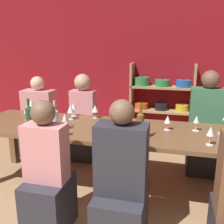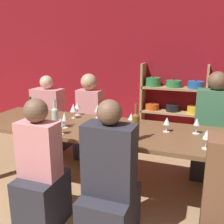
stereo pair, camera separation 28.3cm
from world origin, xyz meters
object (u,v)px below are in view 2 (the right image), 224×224
at_px(wine_bottle_amber, 55,117).
at_px(dining_table, 109,134).
at_px(wine_glass_empty_a, 38,101).
at_px(wine_glass_white_e, 65,117).
at_px(person_far_b, 212,138).
at_px(wine_glass_white_d, 207,135).
at_px(wine_glass_white_c, 61,123).
at_px(wine_glass_red_e, 98,108).
at_px(wine_glass_red_d, 32,107).
at_px(wine_bottle_green, 31,114).
at_px(wine_glass_red_b, 77,106).
at_px(cell_phone, 101,137).
at_px(person_near_a, 110,194).
at_px(person_far_c, 90,125).
at_px(person_near_b, 41,181).
at_px(person_far_a, 49,124).
at_px(shelf_unit, 172,105).
at_px(wine_bottle_dark, 136,126).
at_px(wine_glass_red_c, 167,122).
at_px(wine_glass_red_f, 131,117).
at_px(wine_glass_red_a, 197,123).
at_px(wine_glass_white_b, 73,108).

bearing_deg(wine_bottle_amber, dining_table, 21.23).
distance_m(wine_glass_empty_a, wine_glass_white_e, 0.87).
bearing_deg(person_far_b, wine_glass_white_d, 85.96).
relative_size(dining_table, wine_glass_white_c, 19.10).
xyz_separation_m(wine_glass_empty_a, wine_glass_red_e, (0.88, -0.04, -0.01)).
bearing_deg(wine_glass_red_d, wine_bottle_green, -53.74).
distance_m(dining_table, wine_glass_red_d, 1.02).
distance_m(wine_bottle_amber, wine_glass_red_b, 0.55).
bearing_deg(wine_glass_empty_a, cell_phone, -29.79).
bearing_deg(person_near_a, person_far_c, 120.08).
height_order(wine_glass_white_d, person_near_b, person_near_b).
bearing_deg(person_far_a, person_far_c, 179.61).
height_order(dining_table, wine_glass_red_d, wine_glass_red_d).
relative_size(wine_glass_white_c, wine_glass_empty_a, 0.91).
distance_m(wine_glass_white_d, person_far_c, 1.90).
xyz_separation_m(shelf_unit, person_near_a, (-0.11, -2.76, -0.13)).
bearing_deg(person_far_c, wine_glass_white_d, 147.14).
relative_size(wine_glass_red_e, person_far_a, 0.14).
bearing_deg(wine_glass_white_c, wine_glass_red_d, 148.25).
height_order(wine_glass_red_b, wine_glass_empty_a, wine_glass_empty_a).
distance_m(cell_phone, person_far_c, 1.27).
distance_m(wine_glass_empty_a, person_near_b, 1.44).
height_order(wine_bottle_dark, person_far_c, person_far_c).
bearing_deg(person_far_b, wine_glass_red_c, 56.63).
bearing_deg(wine_glass_red_f, wine_glass_white_c, -139.73).
xyz_separation_m(shelf_unit, wine_glass_red_f, (-0.19, -1.87, 0.26)).
bearing_deg(wine_glass_white_c, wine_bottle_green, 161.78).
relative_size(wine_glass_empty_a, person_far_a, 0.15).
height_order(wine_glass_white_e, person_far_a, person_far_a).
relative_size(wine_glass_white_d, wine_glass_red_d, 0.93).
xyz_separation_m(dining_table, person_near_a, (0.29, -0.74, -0.22)).
height_order(wine_bottle_green, person_far_c, person_far_c).
bearing_deg(wine_glass_red_f, dining_table, -144.54).
bearing_deg(person_near_a, wine_bottle_dark, 81.99).
distance_m(shelf_unit, wine_glass_red_a, 1.96).
relative_size(wine_bottle_dark, wine_glass_red_a, 2.12).
bearing_deg(wine_glass_empty_a, person_near_b, -54.62).
relative_size(wine_bottle_amber, wine_glass_empty_a, 1.76).
height_order(wine_bottle_green, person_near_a, person_near_a).
relative_size(person_far_b, person_far_c, 1.07).
distance_m(wine_glass_red_b, wine_glass_empty_a, 0.59).
height_order(wine_bottle_green, person_far_b, person_far_b).
bearing_deg(wine_glass_red_a, wine_glass_white_e, -167.89).
distance_m(wine_bottle_green, wine_glass_white_e, 0.39).
relative_size(wine_glass_red_d, person_far_c, 0.15).
bearing_deg(person_far_a, wine_glass_red_b, 149.54).
distance_m(wine_glass_empty_a, cell_phone, 1.37).
distance_m(wine_glass_red_d, person_far_c, 0.92).
xyz_separation_m(shelf_unit, wine_glass_red_a, (0.48, -1.88, 0.27)).
relative_size(wine_glass_white_b, person_far_c, 0.15).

